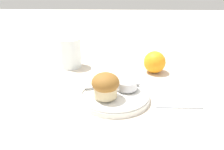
# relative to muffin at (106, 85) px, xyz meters

# --- Properties ---
(ground_plane) EXTENTS (3.00, 3.00, 0.00)m
(ground_plane) POSITION_rel_muffin_xyz_m (0.02, 0.04, -0.05)
(ground_plane) COLOR beige
(plate) EXTENTS (0.19, 0.19, 0.02)m
(plate) POSITION_rel_muffin_xyz_m (0.02, 0.02, -0.04)
(plate) COLOR white
(plate) RESTS_ON ground_plane
(muffin) EXTENTS (0.07, 0.07, 0.07)m
(muffin) POSITION_rel_muffin_xyz_m (0.00, 0.00, 0.00)
(muffin) COLOR beige
(muffin) RESTS_ON plate
(cream_ramekin) EXTENTS (0.06, 0.06, 0.02)m
(cream_ramekin) POSITION_rel_muffin_xyz_m (0.06, 0.05, -0.02)
(cream_ramekin) COLOR silver
(cream_ramekin) RESTS_ON plate
(berry_pair) EXTENTS (0.03, 0.01, 0.01)m
(berry_pair) POSITION_rel_muffin_xyz_m (0.02, 0.06, -0.03)
(berry_pair) COLOR #B7192D
(berry_pair) RESTS_ON plate
(butter_knife) EXTENTS (0.17, 0.05, 0.00)m
(butter_knife) POSITION_rel_muffin_xyz_m (0.02, 0.07, -0.03)
(butter_knife) COLOR silver
(butter_knife) RESTS_ON plate
(orange_fruit) EXTENTS (0.07, 0.07, 0.07)m
(orange_fruit) POSITION_rel_muffin_xyz_m (0.16, 0.21, -0.02)
(orange_fruit) COLOR orange
(orange_fruit) RESTS_ON ground_plane
(juice_glass) EXTENTS (0.08, 0.08, 0.10)m
(juice_glass) POSITION_rel_muffin_xyz_m (-0.14, 0.26, -0.00)
(juice_glass) COLOR silver
(juice_glass) RESTS_ON ground_plane
(folded_napkin) EXTENTS (0.12, 0.07, 0.01)m
(folded_napkin) POSITION_rel_muffin_xyz_m (0.19, 0.01, -0.05)
(folded_napkin) COLOR #B2BCCC
(folded_napkin) RESTS_ON ground_plane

